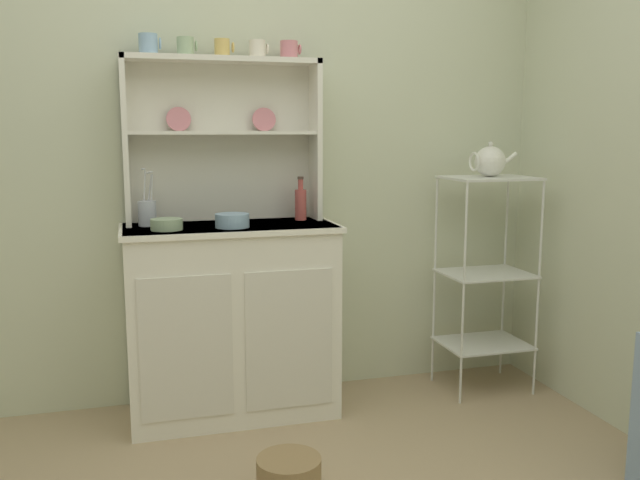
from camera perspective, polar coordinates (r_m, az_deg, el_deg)
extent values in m
cube|color=beige|center=(3.27, -8.39, 8.24)|extent=(3.84, 0.05, 2.50)
cube|color=white|center=(3.14, -7.47, -6.75)|extent=(0.92, 0.42, 0.88)
cube|color=silver|center=(2.93, -11.16, -8.95)|extent=(0.39, 0.01, 0.62)
cube|color=silver|center=(2.99, -2.58, -8.37)|extent=(0.39, 0.01, 0.62)
cube|color=white|center=(3.05, -7.63, 1.03)|extent=(0.95, 0.45, 0.02)
cube|color=silver|center=(3.22, -8.31, 8.27)|extent=(0.89, 0.02, 0.74)
cube|color=white|center=(3.11, -16.08, 7.98)|extent=(0.02, 0.18, 0.74)
cube|color=white|center=(3.23, -0.42, 8.36)|extent=(0.02, 0.18, 0.74)
cube|color=white|center=(3.14, -8.12, 8.93)|extent=(0.85, 0.16, 0.02)
cube|color=white|center=(3.15, -8.26, 14.77)|extent=(0.89, 0.18, 0.02)
cylinder|color=#D17A84|center=(3.15, -11.80, 9.92)|extent=(0.11, 0.03, 0.11)
cylinder|color=#D17A84|center=(3.21, -4.73, 10.06)|extent=(0.11, 0.03, 0.11)
cylinder|color=silver|center=(3.26, 11.98, -4.50)|extent=(0.01, 0.01, 1.08)
cylinder|color=silver|center=(3.47, 17.90, -3.94)|extent=(0.01, 0.01, 1.08)
cylinder|color=silver|center=(3.53, 9.61, -3.37)|extent=(0.01, 0.01, 1.08)
cylinder|color=silver|center=(3.72, 15.23, -2.93)|extent=(0.01, 0.01, 1.08)
cube|color=silver|center=(3.41, 14.05, 5.08)|extent=(0.42, 0.33, 0.01)
cube|color=silver|center=(3.48, 13.75, -2.76)|extent=(0.42, 0.33, 0.01)
cube|color=silver|center=(3.57, 13.53, -8.43)|extent=(0.42, 0.33, 0.01)
cylinder|color=#93754C|center=(2.55, -2.63, -19.44)|extent=(0.23, 0.23, 0.16)
cylinder|color=#8EB2D1|center=(3.13, -14.25, 15.67)|extent=(0.08, 0.08, 0.09)
torus|color=#8EB2D1|center=(3.14, -13.29, 15.78)|extent=(0.01, 0.05, 0.05)
cylinder|color=#9EB78E|center=(3.14, -11.25, 15.67)|extent=(0.07, 0.07, 0.08)
torus|color=#9EB78E|center=(3.15, -10.37, 15.76)|extent=(0.01, 0.05, 0.05)
cylinder|color=#DBB760|center=(3.16, -8.15, 15.70)|extent=(0.07, 0.07, 0.08)
torus|color=#DBB760|center=(3.17, -7.33, 15.77)|extent=(0.01, 0.05, 0.05)
cylinder|color=silver|center=(3.19, -5.30, 15.69)|extent=(0.07, 0.07, 0.08)
torus|color=silver|center=(3.20, -4.45, 15.76)|extent=(0.01, 0.05, 0.05)
cylinder|color=#D17A84|center=(3.22, -2.62, 15.67)|extent=(0.08, 0.08, 0.08)
torus|color=#D17A84|center=(3.23, -1.72, 15.73)|extent=(0.01, 0.05, 0.05)
cylinder|color=#9EB78E|center=(2.94, -12.77, 1.29)|extent=(0.14, 0.14, 0.05)
cylinder|color=#8EB2D1|center=(2.97, -7.44, 1.63)|extent=(0.15, 0.15, 0.06)
cylinder|color=#B74C47|center=(3.19, -1.63, 2.97)|extent=(0.05, 0.05, 0.14)
cylinder|color=#B74C47|center=(3.18, -1.64, 4.70)|extent=(0.02, 0.02, 0.05)
cylinder|color=#4C382D|center=(3.18, -1.65, 5.25)|extent=(0.03, 0.03, 0.01)
cylinder|color=#B2B7C6|center=(3.09, -14.33, 2.17)|extent=(0.08, 0.08, 0.11)
cylinder|color=silver|center=(3.09, -13.98, 3.72)|extent=(0.02, 0.04, 0.19)
ellipsoid|color=silver|center=(3.08, -14.05, 5.56)|extent=(0.02, 0.01, 0.01)
cylinder|color=silver|center=(3.10, -14.17, 3.71)|extent=(0.03, 0.02, 0.18)
ellipsoid|color=silver|center=(3.09, -14.24, 5.51)|extent=(0.02, 0.01, 0.01)
cylinder|color=silver|center=(3.10, -14.56, 3.84)|extent=(0.02, 0.01, 0.20)
ellipsoid|color=silver|center=(3.09, -14.64, 5.80)|extent=(0.02, 0.01, 0.01)
sphere|color=white|center=(3.41, 14.11, 6.43)|extent=(0.15, 0.15, 0.15)
sphere|color=silver|center=(3.41, 14.16, 7.84)|extent=(0.02, 0.02, 0.02)
cylinder|color=white|center=(3.46, 15.62, 6.59)|extent=(0.09, 0.02, 0.07)
torus|color=white|center=(3.37, 12.83, 6.44)|extent=(0.01, 0.09, 0.09)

